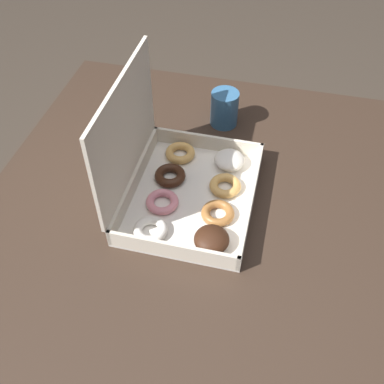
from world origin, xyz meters
name	(u,v)px	position (x,y,z in m)	size (l,w,h in m)	color
ground_plane	(190,348)	(0.00, 0.00, 0.00)	(8.00, 8.00, 0.00)	#42382D
dining_table	(189,236)	(0.00, 0.00, 0.66)	(1.07, 0.96, 0.76)	#38281E
donut_box	(179,180)	(0.03, 0.03, 0.82)	(0.35, 0.29, 0.30)	silver
coffee_mug	(224,108)	(0.32, -0.02, 0.81)	(0.07, 0.07, 0.10)	teal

